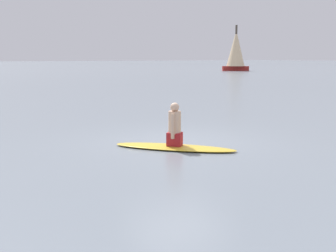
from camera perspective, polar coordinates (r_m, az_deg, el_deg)
The scene contains 4 objects.
ground_plane at distance 10.97m, azimuth 1.29°, elevation -2.08°, with size 400.00×400.00×0.00m, color gray.
surfboard at distance 10.06m, azimuth 0.90°, elevation -2.90°, with size 2.98×0.71×0.08m, color gold.
person_paddler at distance 9.97m, azimuth 0.91°, elevation -0.04°, with size 0.43×0.44×1.03m.
sailboat_near_right at distance 66.76m, azimuth 9.20°, elevation 10.19°, with size 4.06×3.86×6.97m.
Camera 1 is at (5.96, 8.95, 2.18)m, focal length 44.92 mm.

